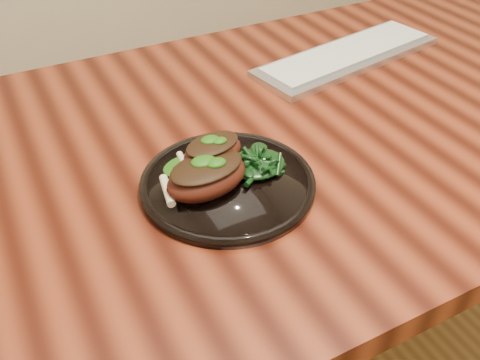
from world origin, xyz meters
name	(u,v)px	position (x,y,z in m)	size (l,w,h in m)	color
desk	(309,156)	(0.00, 0.00, 0.67)	(1.60, 0.80, 0.75)	black
plate	(228,183)	(-0.21, -0.11, 0.76)	(0.25, 0.25, 0.01)	black
lamb_chop_front	(206,176)	(-0.25, -0.11, 0.79)	(0.13, 0.09, 0.05)	#41150C
lamb_chop_back	(212,151)	(-0.23, -0.08, 0.80)	(0.10, 0.08, 0.04)	#41150C
herb_smear	(192,165)	(-0.25, -0.05, 0.77)	(0.09, 0.06, 0.01)	#0F4006
greens_heap	(257,161)	(-0.17, -0.10, 0.78)	(0.08, 0.08, 0.03)	black
keyboard	(347,55)	(0.18, 0.15, 0.76)	(0.43, 0.19, 0.02)	#B8BABD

